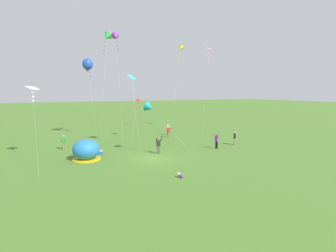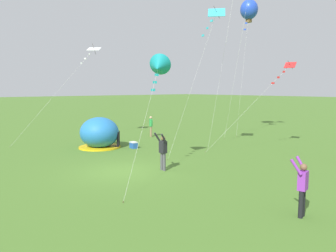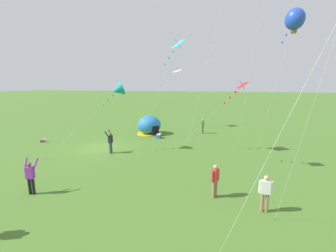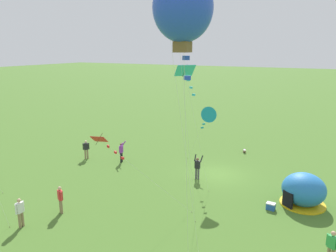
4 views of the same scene
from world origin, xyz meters
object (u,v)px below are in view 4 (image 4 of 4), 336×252
(cooler_box, at_px, (271,206))
(kite_red, at_px, (106,144))
(person_strolling, at_px, (60,198))
(kite_blue, at_px, (183,8))
(toddler_crawling, at_px, (244,151))
(person_center_field, at_px, (332,246))
(person_with_toddler, at_px, (86,149))
(person_arms_raised, at_px, (197,167))
(popup_tent, at_px, (304,190))
(person_far_back, at_px, (20,211))
(kite_teal, at_px, (207,116))
(kite_cyan, at_px, (186,75))
(person_near_tent, at_px, (121,151))

(cooler_box, relative_size, kite_red, 0.10)
(person_strolling, xyz_separation_m, kite_blue, (-10.58, 5.41, 9.81))
(toddler_crawling, xyz_separation_m, person_center_field, (-7.87, 14.73, 0.79))
(cooler_box, xyz_separation_m, kite_blue, (0.67, 11.75, 10.55))
(person_with_toddler, height_order, person_arms_raised, person_arms_raised)
(cooler_box, bearing_deg, toddler_crawling, -67.26)
(cooler_box, bearing_deg, person_strolling, 29.41)
(person_strolling, xyz_separation_m, person_center_field, (-14.70, -2.15, 0.00))
(popup_tent, distance_m, person_far_back, 17.09)
(person_arms_raised, height_order, kite_red, kite_red)
(toddler_crawling, distance_m, kite_red, 18.74)
(toddler_crawling, relative_size, person_far_back, 0.32)
(kite_teal, bearing_deg, person_center_field, 144.36)
(toddler_crawling, xyz_separation_m, person_with_toddler, (12.21, 8.45, 0.79))
(person_far_back, xyz_separation_m, kite_teal, (-6.95, -10.50, 4.17))
(kite_blue, bearing_deg, person_with_toddler, -40.94)
(person_strolling, relative_size, kite_red, 0.29)
(popup_tent, distance_m, person_arms_raised, 7.63)
(popup_tent, xyz_separation_m, kite_cyan, (6.28, 4.47, 7.36))
(person_with_toddler, distance_m, kite_teal, 12.27)
(person_arms_raised, bearing_deg, kite_teal, 152.70)
(person_center_field, xyz_separation_m, kite_red, (10.25, 3.15, 4.28))
(person_far_back, relative_size, person_with_toddler, 1.00)
(popup_tent, bearing_deg, person_center_field, 107.00)
(toddler_crawling, xyz_separation_m, kite_teal, (0.68, 8.60, 4.96))
(kite_blue, bearing_deg, person_strolling, -27.08)
(popup_tent, bearing_deg, person_with_toddler, -1.45)
(toddler_crawling, relative_size, person_arms_raised, 0.29)
(person_with_toddler, relative_size, kite_cyan, 0.19)
(toddler_crawling, xyz_separation_m, kite_cyan, (0.19, 13.37, 8.18))
(person_arms_raised, bearing_deg, kite_red, 84.87)
(toddler_crawling, relative_size, person_center_field, 0.32)
(person_far_back, xyz_separation_m, kite_red, (-5.25, -1.22, 4.28))
(popup_tent, height_order, kite_cyan, kite_cyan)
(kite_cyan, bearing_deg, person_with_toddler, -22.28)
(person_far_back, height_order, kite_blue, kite_blue)
(kite_blue, bearing_deg, person_center_field, -118.59)
(person_strolling, distance_m, person_center_field, 14.86)
(toddler_crawling, bearing_deg, cooler_box, 112.74)
(person_with_toddler, bearing_deg, kite_cyan, 157.72)
(cooler_box, relative_size, person_with_toddler, 0.32)
(cooler_box, bearing_deg, popup_tent, -135.74)
(cooler_box, height_order, person_with_toddler, person_with_toddler)
(person_near_tent, relative_size, kite_red, 0.32)
(person_strolling, bearing_deg, kite_cyan, -152.18)
(person_near_tent, xyz_separation_m, person_with_toddler, (3.32, 0.76, -0.03))
(person_far_back, height_order, person_arms_raised, person_arms_raised)
(cooler_box, xyz_separation_m, person_far_back, (12.04, 8.56, 0.74))
(kite_teal, bearing_deg, popup_tent, 177.39)
(toddler_crawling, height_order, kite_teal, kite_teal)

